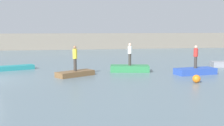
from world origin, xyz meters
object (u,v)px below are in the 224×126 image
rowboat_green (130,68)px  rowboat_blue (195,71)px  rowboat_teal (14,68)px  rowboat_brown (75,74)px  person_yellow_shirt (75,57)px  mooring_buoy (196,79)px  person_white_shirt (130,53)px  person_red_shirt (196,56)px

rowboat_green → rowboat_blue: (4.49, -2.20, -0.02)m
rowboat_teal → rowboat_brown: size_ratio=1.13×
person_yellow_shirt → rowboat_blue: bearing=-5.0°
rowboat_teal → rowboat_blue: 14.47m
rowboat_blue → person_yellow_shirt: bearing=166.5°
mooring_buoy → rowboat_brown: bearing=151.3°
rowboat_brown → mooring_buoy: 8.37m
rowboat_brown → mooring_buoy: bearing=-60.6°
rowboat_blue → person_white_shirt: size_ratio=1.73×
rowboat_brown → rowboat_blue: (8.87, -0.77, 0.05)m
rowboat_brown → person_yellow_shirt: 1.19m
rowboat_green → person_yellow_shirt: person_yellow_shirt is taller
rowboat_green → person_red_shirt: bearing=-13.7°
person_white_shirt → mooring_buoy: person_white_shirt is taller
rowboat_blue → mooring_buoy: bearing=-123.7°
person_white_shirt → mooring_buoy: size_ratio=3.47×
person_white_shirt → person_yellow_shirt: 4.61m
rowboat_brown → person_white_shirt: 4.79m
person_red_shirt → person_white_shirt: (-4.49, 2.20, 0.09)m
mooring_buoy → person_white_shirt: bearing=118.5°
rowboat_brown → person_red_shirt: (8.87, -0.77, 1.21)m
person_white_shirt → mooring_buoy: (2.96, -5.45, -1.23)m
rowboat_green → rowboat_blue: bearing=-13.7°
rowboat_brown → person_red_shirt: 8.98m
rowboat_blue → mooring_buoy: mooring_buoy is taller
rowboat_green → person_white_shirt: bearing=12.3°
person_white_shirt → mooring_buoy: 6.32m
rowboat_green → rowboat_teal: bearing=175.8°
rowboat_teal → rowboat_blue: (13.62, -4.90, 0.05)m
rowboat_brown → person_yellow_shirt: person_yellow_shirt is taller
mooring_buoy → rowboat_teal: bearing=146.0°
person_red_shirt → person_yellow_shirt: person_yellow_shirt is taller
rowboat_blue → person_red_shirt: 1.17m
rowboat_green → person_white_shirt: 1.23m
rowboat_green → person_white_shirt: person_white_shirt is taller
rowboat_brown → rowboat_green: (4.38, 1.42, 0.07)m
person_red_shirt → person_white_shirt: 5.00m
rowboat_brown → person_yellow_shirt: (0.00, 0.00, 1.19)m
rowboat_brown → person_white_shirt: person_white_shirt is taller
person_red_shirt → rowboat_blue: bearing=90.0°
rowboat_brown → rowboat_green: rowboat_green is taller
mooring_buoy → person_red_shirt: bearing=64.8°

